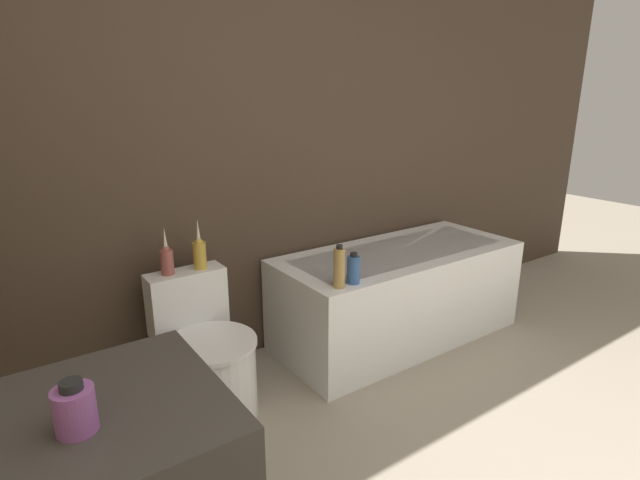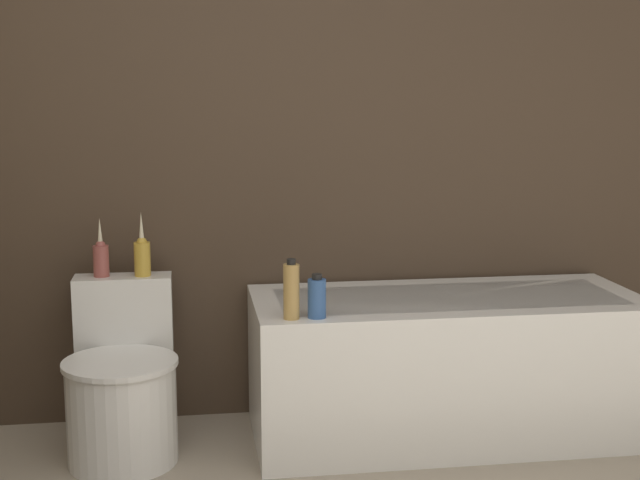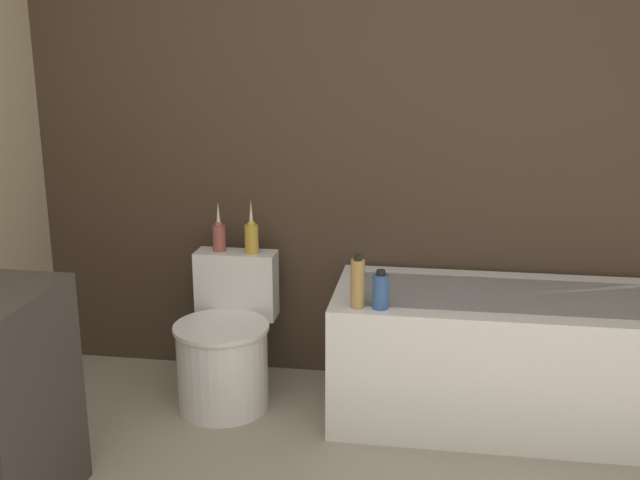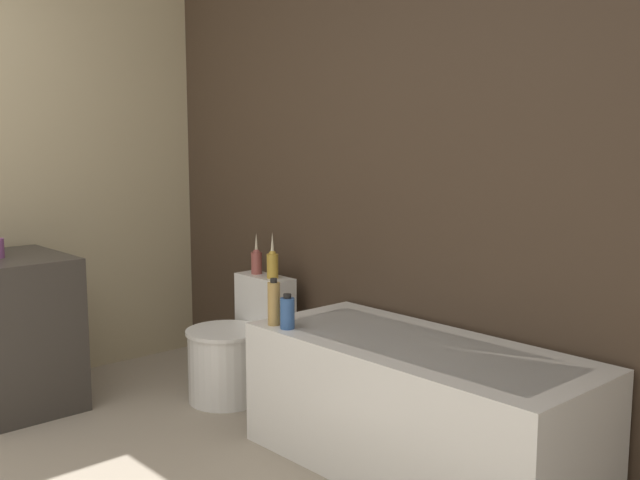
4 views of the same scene
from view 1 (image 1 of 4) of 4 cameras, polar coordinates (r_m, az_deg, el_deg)
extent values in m
cube|color=#423326|center=(2.84, -6.47, 12.17)|extent=(6.40, 0.06, 2.60)
cube|color=white|center=(3.20, 8.87, -6.13)|extent=(1.56, 0.67, 0.58)
cube|color=#B7BCC6|center=(3.10, 9.10, -1.31)|extent=(1.36, 0.47, 0.01)
cylinder|color=white|center=(2.53, -12.08, -15.44)|extent=(0.41, 0.41, 0.38)
cylinder|color=white|center=(2.43, -12.37, -11.44)|extent=(0.43, 0.43, 0.02)
cube|color=white|center=(2.62, -14.94, -6.77)|extent=(0.39, 0.15, 0.32)
cylinder|color=#8C4C8C|center=(1.24, -26.21, -17.06)|extent=(0.09, 0.09, 0.10)
cylinder|color=black|center=(1.20, -26.59, -14.65)|extent=(0.05, 0.05, 0.02)
cylinder|color=#994C47|center=(2.52, -17.08, -2.43)|extent=(0.06, 0.06, 0.12)
sphere|color=#994C47|center=(2.50, -17.20, -1.09)|extent=(0.04, 0.04, 0.04)
cone|color=beige|center=(2.49, -17.31, 0.14)|extent=(0.02, 0.02, 0.11)
cylinder|color=gold|center=(2.56, -13.58, -1.74)|extent=(0.06, 0.06, 0.14)
sphere|color=gold|center=(2.54, -13.68, -0.29)|extent=(0.04, 0.04, 0.04)
cone|color=beige|center=(2.52, -13.78, 1.04)|extent=(0.02, 0.02, 0.12)
cylinder|color=tan|center=(2.47, 2.21, -3.24)|extent=(0.06, 0.06, 0.20)
cylinder|color=black|center=(2.43, 2.24, -0.79)|extent=(0.03, 0.03, 0.02)
cylinder|color=#335999|center=(2.54, 3.84, -3.43)|extent=(0.07, 0.07, 0.14)
cylinder|color=black|center=(2.51, 3.88, -1.69)|extent=(0.04, 0.04, 0.02)
camera|label=2|loc=(1.65, 103.75, -8.46)|focal=50.00mm
camera|label=3|loc=(1.99, 87.22, 4.02)|focal=42.00mm
camera|label=4|loc=(4.08, 60.01, 7.85)|focal=42.00mm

